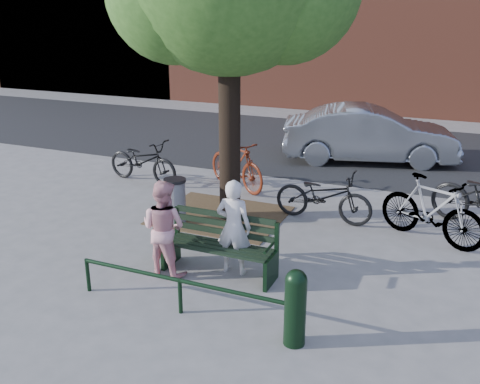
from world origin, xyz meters
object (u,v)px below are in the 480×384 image
at_px(person_right, 164,228).
at_px(bollard, 295,305).
at_px(bicycle_c, 324,196).
at_px(parked_car, 369,134).
at_px(litter_bin, 175,200).
at_px(person_left, 234,227).
at_px(park_bench, 221,243).

xyz_separation_m(person_right, bollard, (2.37, -0.98, -0.21)).
relative_size(bollard, bicycle_c, 0.53).
xyz_separation_m(bollard, parked_car, (-0.69, 8.57, 0.20)).
distance_m(litter_bin, parked_car, 6.27).
bearing_deg(bollard, person_left, 135.04).
xyz_separation_m(bollard, litter_bin, (-3.24, 2.85, -0.09)).
xyz_separation_m(park_bench, parked_car, (0.91, 7.22, 0.25)).
distance_m(park_bench, person_right, 0.89).
bearing_deg(bollard, litter_bin, 138.74).
relative_size(park_bench, person_left, 1.17).
bearing_deg(park_bench, litter_bin, 137.63).
height_order(person_right, bollard, person_right).
relative_size(park_bench, bicycle_c, 0.93).
bearing_deg(bollard, park_bench, 139.91).
distance_m(person_left, litter_bin, 2.34).
distance_m(person_right, bollard, 2.57).
relative_size(bicycle_c, parked_car, 0.42).
height_order(person_left, bollard, person_left).
bearing_deg(bollard, person_right, 157.53).
relative_size(park_bench, person_right, 1.17).
relative_size(person_right, bicycle_c, 0.79).
bearing_deg(parked_car, bollard, 169.44).
bearing_deg(litter_bin, bicycle_c, 25.04).
bearing_deg(person_left, bicycle_c, -109.05).
distance_m(bicycle_c, parked_car, 4.55).
relative_size(person_left, bicycle_c, 0.79).
xyz_separation_m(park_bench, person_left, (0.18, 0.07, 0.27)).
distance_m(park_bench, bicycle_c, 2.83).
relative_size(person_left, litter_bin, 1.73).
relative_size(litter_bin, parked_car, 0.19).
bearing_deg(park_bench, bicycle_c, 71.71).
bearing_deg(person_left, bollard, 131.13).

